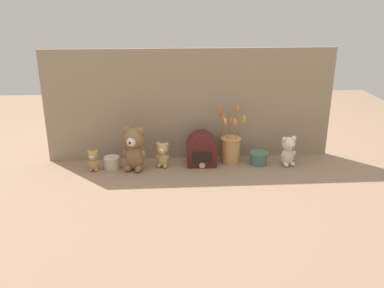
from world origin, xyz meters
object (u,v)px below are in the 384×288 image
at_px(flower_vase, 231,147).
at_px(decorative_tin_short, 112,163).
at_px(teddy_bear_small, 163,154).
at_px(decorative_tin_tall, 258,158).
at_px(teddy_bear_large, 134,148).
at_px(teddy_bear_medium, 288,150).
at_px(vintage_radio, 202,150).
at_px(teddy_bear_tiny, 93,160).

distance_m(flower_vase, decorative_tin_short, 0.72).
distance_m(teddy_bear_small, decorative_tin_tall, 0.58).
distance_m(teddy_bear_large, teddy_bear_medium, 0.92).
xyz_separation_m(teddy_bear_small, flower_vase, (0.42, 0.05, 0.02)).
xyz_separation_m(teddy_bear_medium, flower_vase, (-0.34, 0.08, 0.00)).
bearing_deg(decorative_tin_tall, decorative_tin_short, -179.47).
distance_m(flower_vase, decorative_tin_tall, 0.18).
distance_m(teddy_bear_small, vintage_radio, 0.24).
xyz_separation_m(teddy_bear_medium, vintage_radio, (-0.52, 0.04, -0.00)).
bearing_deg(teddy_bear_tiny, decorative_tin_tall, 1.72).
xyz_separation_m(vintage_radio, decorative_tin_short, (-0.54, -0.02, -0.06)).
bearing_deg(decorative_tin_short, vintage_radio, 2.60).
distance_m(teddy_bear_small, flower_vase, 0.42).
bearing_deg(teddy_bear_small, teddy_bear_tiny, -175.51).
distance_m(vintage_radio, decorative_tin_short, 0.54).
bearing_deg(decorative_tin_short, teddy_bear_tiny, -168.21).
relative_size(teddy_bear_medium, flower_vase, 0.51).
relative_size(teddy_bear_tiny, vintage_radio, 0.62).
relative_size(teddy_bear_small, decorative_tin_tall, 1.37).
xyz_separation_m(flower_vase, decorative_tin_tall, (0.16, -0.05, -0.06)).
bearing_deg(flower_vase, decorative_tin_tall, -17.31).
height_order(teddy_bear_small, decorative_tin_short, teddy_bear_small).
xyz_separation_m(teddy_bear_tiny, vintage_radio, (0.64, 0.05, 0.03)).
bearing_deg(flower_vase, teddy_bear_medium, -13.26).
relative_size(teddy_bear_small, decorative_tin_short, 1.62).
distance_m(teddy_bear_medium, teddy_bear_tiny, 1.16).
bearing_deg(vintage_radio, decorative_tin_tall, -2.67).
xyz_separation_m(teddy_bear_tiny, decorative_tin_short, (0.10, 0.02, -0.03)).
xyz_separation_m(teddy_bear_large, teddy_bear_medium, (0.92, 0.00, -0.04)).
distance_m(teddy_bear_medium, teddy_bear_small, 0.75).
xyz_separation_m(teddy_bear_small, decorative_tin_tall, (0.58, -0.00, -0.04)).
distance_m(teddy_bear_tiny, vintage_radio, 0.64).
bearing_deg(flower_vase, teddy_bear_tiny, -174.39).
relative_size(flower_vase, vintage_radio, 1.76).
bearing_deg(teddy_bear_tiny, teddy_bear_large, -0.74).
bearing_deg(vintage_radio, teddy_bear_small, -176.59).
xyz_separation_m(teddy_bear_small, teddy_bear_tiny, (-0.40, -0.03, -0.01)).
bearing_deg(teddy_bear_medium, decorative_tin_short, 178.93).
height_order(teddy_bear_large, vintage_radio, teddy_bear_large).
xyz_separation_m(teddy_bear_large, teddy_bear_small, (0.16, 0.03, -0.06)).
distance_m(teddy_bear_small, teddy_bear_tiny, 0.41).
height_order(teddy_bear_medium, flower_vase, flower_vase).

